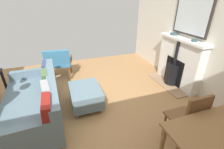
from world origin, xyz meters
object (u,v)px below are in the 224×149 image
(mantel_bowl_near, at_px, (174,34))
(armchair_accent, at_px, (58,61))
(sofa, at_px, (36,101))
(mantel_bowl_far, at_px, (194,40))
(fireplace, at_px, (177,65))
(dining_chair_near_fireplace, at_px, (190,118))
(ottoman, at_px, (86,95))

(mantel_bowl_near, height_order, armchair_accent, mantel_bowl_near)
(mantel_bowl_near, height_order, sofa, mantel_bowl_near)
(mantel_bowl_far, bearing_deg, fireplace, -86.92)
(fireplace, bearing_deg, dining_chair_near_fireplace, 54.63)
(sofa, distance_m, dining_chair_near_fireplace, 2.41)
(mantel_bowl_far, relative_size, sofa, 0.06)
(mantel_bowl_far, bearing_deg, ottoman, -3.90)
(fireplace, relative_size, mantel_bowl_far, 11.06)
(mantel_bowl_near, distance_m, armchair_accent, 2.89)
(sofa, bearing_deg, mantel_bowl_near, -170.54)
(fireplace, xyz_separation_m, sofa, (3.08, 0.19, -0.17))
(mantel_bowl_near, xyz_separation_m, armchair_accent, (2.66, -0.92, -0.69))
(fireplace, relative_size, dining_chair_near_fireplace, 1.44)
(sofa, xyz_separation_m, dining_chair_near_fireplace, (-1.99, 1.34, 0.20))
(fireplace, relative_size, sofa, 0.69)
(sofa, height_order, armchair_accent, armchair_accent)
(mantel_bowl_near, height_order, ottoman, mantel_bowl_near)
(sofa, relative_size, dining_chair_near_fireplace, 2.08)
(mantel_bowl_near, relative_size, sofa, 0.09)
(mantel_bowl_far, height_order, sofa, mantel_bowl_far)
(mantel_bowl_far, bearing_deg, armchair_accent, -30.08)
(ottoman, bearing_deg, dining_chair_near_fireplace, 129.30)
(fireplace, height_order, mantel_bowl_near, mantel_bowl_near)
(ottoman, height_order, armchair_accent, armchair_accent)
(fireplace, height_order, ottoman, fireplace)
(sofa, bearing_deg, fireplace, -176.49)
(mantel_bowl_near, bearing_deg, dining_chair_near_fireplace, 59.31)
(fireplace, xyz_separation_m, mantel_bowl_far, (-0.02, 0.30, 0.65))
(mantel_bowl_far, relative_size, dining_chair_near_fireplace, 0.13)
(mantel_bowl_near, xyz_separation_m, sofa, (3.09, 0.52, -0.82))
(ottoman, distance_m, dining_chair_near_fireplace, 1.81)
(ottoman, bearing_deg, mantel_bowl_near, -168.09)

